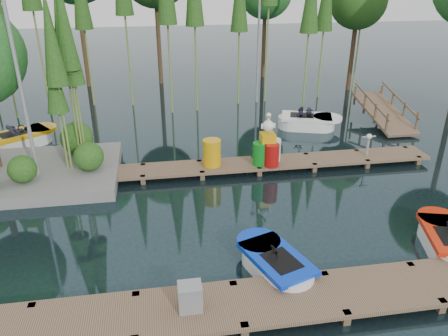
{
  "coord_description": "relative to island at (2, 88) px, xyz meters",
  "views": [
    {
      "loc": [
        -1.45,
        -11.5,
        6.76
      ],
      "look_at": [
        0.5,
        0.5,
        1.1
      ],
      "focal_mm": 35.0,
      "sensor_mm": 36.0,
      "label": 1
    }
  ],
  "objects": [
    {
      "name": "ground_plane",
      "position": [
        6.3,
        -3.29,
        -3.18
      ],
      "size": [
        90.0,
        90.0,
        0.0
      ],
      "primitive_type": "plane",
      "color": "#1D3036"
    },
    {
      "name": "near_dock",
      "position": [
        6.3,
        -7.79,
        -2.95
      ],
      "size": [
        18.0,
        1.5,
        0.5
      ],
      "color": "brown",
      "rests_on": "ground"
    },
    {
      "name": "far_dock",
      "position": [
        7.3,
        -0.79,
        -2.95
      ],
      "size": [
        15.0,
        1.2,
        0.5
      ],
      "color": "brown",
      "rests_on": "ground"
    },
    {
      "name": "island",
      "position": [
        0.0,
        0.0,
        0.0
      ],
      "size": [
        6.2,
        4.2,
        6.75
      ],
      "color": "slate",
      "rests_on": "ground"
    },
    {
      "name": "lamp_island",
      "position": [
        0.8,
        -0.79,
        1.08
      ],
      "size": [
        0.3,
        0.3,
        7.25
      ],
      "color": "gray",
      "rests_on": "ground"
    },
    {
      "name": "lamp_rear",
      "position": [
        10.3,
        7.71,
        1.08
      ],
      "size": [
        0.3,
        0.3,
        7.25
      ],
      "color": "gray",
      "rests_on": "ground"
    },
    {
      "name": "ramp",
      "position": [
        15.3,
        3.21,
        -2.6
      ],
      "size": [
        1.5,
        3.94,
        1.49
      ],
      "color": "brown",
      "rests_on": "ground"
    },
    {
      "name": "boat_blue",
      "position": [
        7.43,
        -6.6,
        -2.95
      ],
      "size": [
        1.86,
        2.68,
        0.82
      ],
      "rotation": [
        0.0,
        0.0,
        0.34
      ],
      "color": "white",
      "rests_on": "ground"
    },
    {
      "name": "boat_red",
      "position": [
        12.11,
        -6.32,
        -2.95
      ],
      "size": [
        1.72,
        2.66,
        0.82
      ],
      "rotation": [
        0.0,
        0.0,
        -0.27
      ],
      "color": "white",
      "rests_on": "ground"
    },
    {
      "name": "boat_yellow_far",
      "position": [
        -0.7,
        3.04,
        -2.88
      ],
      "size": [
        3.05,
        2.69,
        1.42
      ],
      "rotation": [
        0.0,
        0.0,
        0.27
      ],
      "color": "white",
      "rests_on": "ground"
    },
    {
      "name": "boat_white_far",
      "position": [
        11.62,
        3.21,
        -2.88
      ],
      "size": [
        3.11,
        2.11,
        1.35
      ],
      "rotation": [
        0.0,
        0.0,
        0.38
      ],
      "color": "white",
      "rests_on": "ground"
    },
    {
      "name": "utility_cabinet",
      "position": [
        5.28,
        -7.79,
        -2.59
      ],
      "size": [
        0.49,
        0.41,
        0.6
      ],
      "primitive_type": "cube",
      "color": "gray",
      "rests_on": "near_dock"
    },
    {
      "name": "yellow_barrel",
      "position": [
        6.69,
        -0.79,
        -2.41
      ],
      "size": [
        0.64,
        0.64,
        0.96
      ],
      "primitive_type": "cylinder",
      "color": "#D2960B",
      "rests_on": "far_dock"
    },
    {
      "name": "drum_cluster",
      "position": [
        8.69,
        -0.94,
        -2.33
      ],
      "size": [
        1.09,
        1.0,
        1.87
      ],
      "color": "#0C7419",
      "rests_on": "far_dock"
    },
    {
      "name": "seagull_post",
      "position": [
        12.55,
        -0.79,
        -2.32
      ],
      "size": [
        0.52,
        0.28,
        0.84
      ],
      "color": "gray",
      "rests_on": "far_dock"
    }
  ]
}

